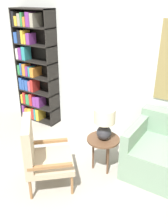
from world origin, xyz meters
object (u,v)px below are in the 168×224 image
at_px(bookshelf, 33,71).
at_px(side_table, 103,142).
at_px(table_lamp, 104,121).
at_px(armchair, 39,152).

bearing_deg(bookshelf, side_table, -20.51).
relative_size(side_table, table_lamp, 1.11).
distance_m(bookshelf, side_table, 2.16).
height_order(bookshelf, armchair, bookshelf).
height_order(bookshelf, table_lamp, bookshelf).
xyz_separation_m(armchair, table_lamp, (0.55, 0.73, 0.28)).
height_order(bookshelf, side_table, bookshelf).
bearing_deg(side_table, table_lamp, -29.79).
relative_size(bookshelf, side_table, 4.14).
xyz_separation_m(side_table, table_lamp, (0.01, -0.00, 0.34)).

